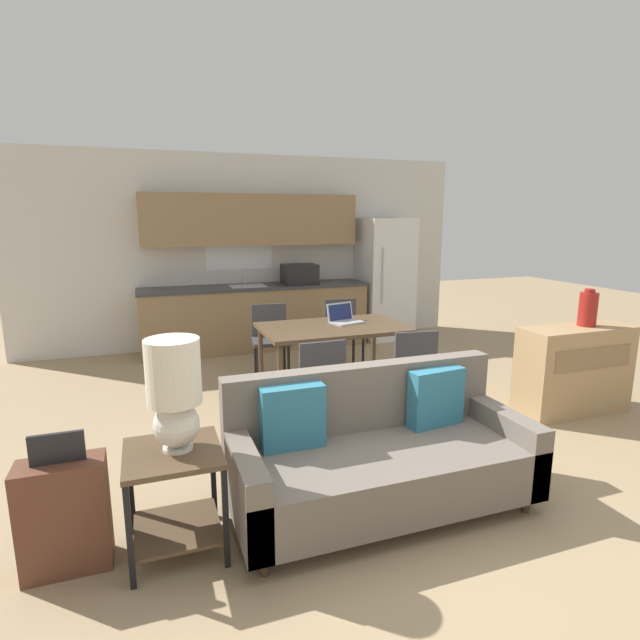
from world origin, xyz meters
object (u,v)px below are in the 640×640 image
object	(u,v)px
dining_chair_far_left	(271,336)
dining_chair_near_left	(317,379)
refrigerator	(385,279)
table_lamp	(174,390)
suitcase	(65,515)
laptop	(344,318)
dining_table	(332,332)
credenza	(574,370)
dining_chair_far_right	(343,330)
dining_chair_near_right	(410,367)
side_table	(175,483)
vase	(588,309)
couch	(377,454)

from	to	relation	value
dining_chair_far_left	dining_chair_near_left	bearing A→B (deg)	-82.66
refrigerator	table_lamp	distance (m)	5.35
table_lamp	suitcase	size ratio (longest dim) A/B	0.81
refrigerator	laptop	world-z (taller)	refrigerator
dining_chair_far_left	dining_table	bearing A→B (deg)	-52.43
credenza	dining_chair_far_right	bearing A→B (deg)	127.40
dining_chair_near_right	suitcase	size ratio (longest dim) A/B	1.11
table_lamp	dining_chair_near_left	xyz separation A→B (m)	(1.21, 1.16, -0.44)
dining_table	dining_chair_far_left	size ratio (longest dim) A/B	1.70
dining_chair_far_right	dining_chair_far_left	world-z (taller)	same
dining_table	side_table	size ratio (longest dim) A/B	2.42
side_table	dining_table	bearing A→B (deg)	49.78
vase	dining_chair_far_right	bearing A→B (deg)	129.62
dining_chair_near_left	dining_chair_far_right	bearing A→B (deg)	-120.38
side_table	dining_chair_near_right	distance (m)	2.48
dining_table	credenza	bearing A→B (deg)	-30.31
dining_chair_far_left	dining_chair_far_right	bearing A→B (deg)	10.64
refrigerator	laptop	size ratio (longest dim) A/B	4.84
refrigerator	vase	distance (m)	3.34
credenza	dining_chair_far_right	world-z (taller)	dining_chair_far_right
credenza	laptop	world-z (taller)	laptop
table_lamp	dining_chair_near_left	bearing A→B (deg)	43.83
dining_chair_far_left	suitcase	size ratio (longest dim) A/B	1.11
refrigerator	laptop	xyz separation A→B (m)	(-1.51, -2.02, -0.12)
dining_chair_near_right	credenza	bearing A→B (deg)	173.45
side_table	credenza	world-z (taller)	credenza
dining_table	dining_chair_near_left	size ratio (longest dim) A/B	1.70
couch	dining_chair_near_left	world-z (taller)	couch
dining_table	table_lamp	bearing A→B (deg)	-129.86
dining_table	couch	distance (m)	2.05
couch	dining_chair_near_right	size ratio (longest dim) A/B	2.23
side_table	credenza	xyz separation A→B (m)	(3.71, 0.84, 0.01)
table_lamp	suitcase	distance (m)	0.86
dining_table	couch	size ratio (longest dim) A/B	0.76
vase	laptop	size ratio (longest dim) A/B	0.93
table_lamp	suitcase	world-z (taller)	table_lamp
suitcase	couch	bearing A→B (deg)	0.10
dining_chair_far_left	suitcase	world-z (taller)	dining_chair_far_left
vase	dining_chair_near_left	size ratio (longest dim) A/B	0.41
refrigerator	dining_chair_near_right	distance (m)	3.22
credenza	vase	size ratio (longest dim) A/B	3.12
vase	table_lamp	bearing A→B (deg)	-167.38
dining_chair_far_right	laptop	distance (m)	0.82
refrigerator	vase	xyz separation A→B (m)	(0.43, -3.31, 0.08)
dining_table	dining_chair_far_left	world-z (taller)	dining_chair_far_left
side_table	dining_chair_near_right	xyz separation A→B (m)	(2.16, 1.22, 0.09)
vase	dining_chair_near_right	distance (m)	1.78
dining_chair_near_right	laptop	xyz separation A→B (m)	(-0.28, 0.92, 0.30)
couch	dining_chair_near_left	size ratio (longest dim) A/B	2.23
dining_table	dining_chair_far_left	distance (m)	0.93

